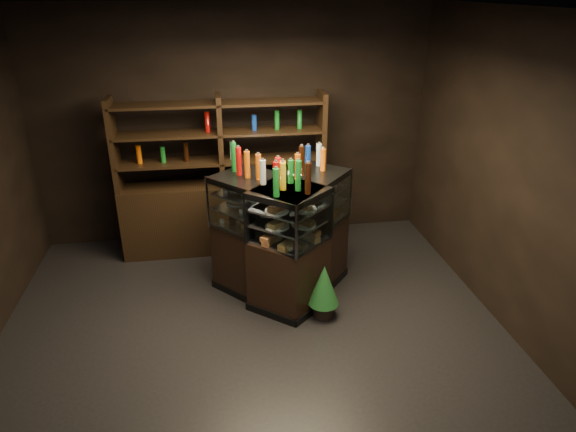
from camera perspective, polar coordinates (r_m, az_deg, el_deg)
The scene contains 7 objects.
ground at distance 5.10m, azimuth -3.52°, elevation -14.09°, with size 5.00×5.00×0.00m, color black.
room_shell at distance 4.18m, azimuth -4.20°, elevation 7.23°, with size 5.02×5.02×3.01m.
display_case at distance 5.61m, azimuth -0.35°, elevation -4.58°, with size 1.61×1.34×1.35m.
food_display at distance 5.34m, azimuth -0.37°, elevation 0.98°, with size 1.23×0.97×0.42m.
bottles_top at distance 5.19m, azimuth -0.39°, elevation 5.38°, with size 1.06×0.83×0.30m.
potted_conifer at distance 5.27m, azimuth 4.02°, elevation -7.56°, with size 0.32×0.32×0.68m.
back_shelving at distance 6.56m, azimuth -7.13°, elevation 1.16°, with size 2.54×0.43×2.00m.
Camera 1 is at (-0.31, -3.98, 3.17)m, focal length 32.00 mm.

